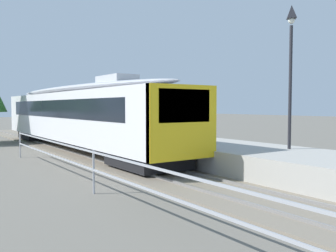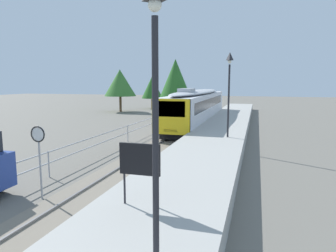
{
  "view_description": "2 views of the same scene",
  "coord_description": "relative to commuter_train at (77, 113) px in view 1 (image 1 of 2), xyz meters",
  "views": [
    {
      "loc": [
        -7.43,
        11.26,
        2.51
      ],
      "look_at": [
        0.0,
        22.04,
        1.8
      ],
      "focal_mm": 39.13,
      "sensor_mm": 36.0,
      "label": 1
    },
    {
      "loc": [
        5.85,
        0.45,
        4.38
      ],
      "look_at": [
        0.4,
        19.04,
        1.6
      ],
      "focal_mm": 32.44,
      "sensor_mm": 36.0,
      "label": 2
    }
  ],
  "objects": [
    {
      "name": "ground_plane",
      "position": [
        -3.0,
        -9.02,
        -2.15
      ],
      "size": [
        160.0,
        160.0,
        0.0
      ],
      "primitive_type": "plane",
      "color": "#6B665B"
    },
    {
      "name": "track_rails",
      "position": [
        0.0,
        -9.02,
        -2.11
      ],
      "size": [
        3.2,
        60.0,
        0.14
      ],
      "color": "slate",
      "rests_on": "ground"
    },
    {
      "name": "commuter_train",
      "position": [
        0.0,
        0.0,
        0.0
      ],
      "size": [
        2.82,
        20.2,
        3.74
      ],
      "color": "silver",
      "rests_on": "track_rails"
    },
    {
      "name": "station_platform",
      "position": [
        3.25,
        -9.02,
        -1.7
      ],
      "size": [
        3.9,
        60.0,
        0.9
      ],
      "primitive_type": "cube",
      "color": "#A8A59E",
      "rests_on": "ground"
    },
    {
      "name": "platform_lamp_mid_platform",
      "position": [
        4.13,
        -11.06,
        2.47
      ],
      "size": [
        0.34,
        0.34,
        5.35
      ],
      "color": "#232328",
      "rests_on": "station_platform"
    }
  ]
}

